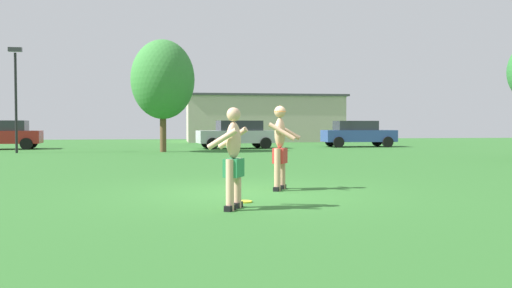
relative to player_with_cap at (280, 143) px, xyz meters
name	(u,v)px	position (x,y,z in m)	size (l,w,h in m)	color
ground_plane	(249,192)	(-0.69, -0.30, -0.97)	(80.00, 80.00, 0.00)	#2D6628
player_with_cap	(280,143)	(0.00, 0.00, 0.00)	(0.76, 0.68, 1.76)	black
player_in_green	(233,156)	(-1.25, -2.41, -0.11)	(0.71, 0.75, 1.64)	black
frisbee	(244,202)	(-0.98, -1.67, -0.96)	(0.29, 0.29, 0.03)	yellow
car_red_near_post	(1,134)	(-11.57, 20.45, -0.15)	(4.45, 2.34, 1.58)	maroon
car_blue_mid_lot	(358,133)	(8.87, 20.58, -0.15)	(4.33, 2.09, 1.58)	#2D478C
car_silver_far_end	(237,134)	(1.35, 19.48, -0.15)	(4.47, 2.40, 1.58)	silver
lamp_post	(16,87)	(-9.60, 16.22, 2.16)	(0.60, 0.24, 5.02)	black
outbuilding_behind_lot	(263,118)	(4.97, 32.43, 0.89)	(12.62, 6.29, 3.71)	#B2A893
tree_left_field	(163,80)	(-2.70, 16.25, 2.60)	(3.13, 3.13, 5.55)	brown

